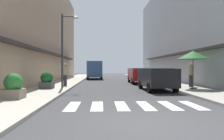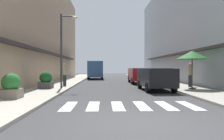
{
  "view_description": "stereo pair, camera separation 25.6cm",
  "coord_description": "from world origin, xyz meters",
  "px_view_note": "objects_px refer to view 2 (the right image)",
  "views": [
    {
      "loc": [
        -1.25,
        -5.95,
        1.5
      ],
      "look_at": [
        -0.26,
        15.4,
        1.29
      ],
      "focal_mm": 35.66,
      "sensor_mm": 36.0,
      "label": 1
    },
    {
      "loc": [
        -0.99,
        -5.96,
        1.5
      ],
      "look_at": [
        -0.26,
        15.4,
        1.29
      ],
      "focal_mm": 35.66,
      "sensor_mm": 36.0,
      "label": 2
    }
  ],
  "objects_px": {
    "cafe_umbrella": "(192,55)",
    "planter_corner": "(11,86)",
    "planter_midblock": "(46,80)",
    "pedestrian_walking_near": "(190,74)",
    "parked_car_near": "(156,77)",
    "delivery_van": "(95,68)",
    "parked_car_mid": "(139,74)",
    "street_lamp": "(64,42)",
    "pedestrian_walking_far": "(65,74)"
  },
  "relations": [
    {
      "from": "planter_corner",
      "to": "pedestrian_walking_far",
      "type": "bearing_deg",
      "value": 80.72
    },
    {
      "from": "parked_car_mid",
      "to": "delivery_van",
      "type": "height_order",
      "value": "delivery_van"
    },
    {
      "from": "parked_car_mid",
      "to": "pedestrian_walking_near",
      "type": "height_order",
      "value": "pedestrian_walking_near"
    },
    {
      "from": "cafe_umbrella",
      "to": "pedestrian_walking_near",
      "type": "distance_m",
      "value": 2.06
    },
    {
      "from": "street_lamp",
      "to": "pedestrian_walking_far",
      "type": "height_order",
      "value": "street_lamp"
    },
    {
      "from": "parked_car_near",
      "to": "delivery_van",
      "type": "xyz_separation_m",
      "value": [
        -4.56,
        15.69,
        0.48
      ]
    },
    {
      "from": "parked_car_near",
      "to": "planter_corner",
      "type": "distance_m",
      "value": 8.68
    },
    {
      "from": "street_lamp",
      "to": "pedestrian_walking_far",
      "type": "distance_m",
      "value": 2.95
    },
    {
      "from": "pedestrian_walking_far",
      "to": "planter_midblock",
      "type": "bearing_deg",
      "value": 53.19
    },
    {
      "from": "parked_car_near",
      "to": "planter_midblock",
      "type": "height_order",
      "value": "parked_car_near"
    },
    {
      "from": "delivery_van",
      "to": "pedestrian_walking_near",
      "type": "bearing_deg",
      "value": -62.39
    },
    {
      "from": "planter_midblock",
      "to": "parked_car_near",
      "type": "bearing_deg",
      "value": -4.25
    },
    {
      "from": "parked_car_near",
      "to": "street_lamp",
      "type": "height_order",
      "value": "street_lamp"
    },
    {
      "from": "delivery_van",
      "to": "planter_midblock",
      "type": "relative_size",
      "value": 4.83
    },
    {
      "from": "planter_midblock",
      "to": "pedestrian_walking_far",
      "type": "xyz_separation_m",
      "value": [
        0.84,
        2.31,
        0.37
      ]
    },
    {
      "from": "street_lamp",
      "to": "planter_midblock",
      "type": "distance_m",
      "value": 2.86
    },
    {
      "from": "planter_corner",
      "to": "parked_car_near",
      "type": "bearing_deg",
      "value": 29.18
    },
    {
      "from": "cafe_umbrella",
      "to": "planter_corner",
      "type": "height_order",
      "value": "cafe_umbrella"
    },
    {
      "from": "parked_car_mid",
      "to": "pedestrian_walking_near",
      "type": "relative_size",
      "value": 2.54
    },
    {
      "from": "street_lamp",
      "to": "cafe_umbrella",
      "type": "distance_m",
      "value": 8.61
    },
    {
      "from": "delivery_van",
      "to": "pedestrian_walking_near",
      "type": "distance_m",
      "value": 16.05
    },
    {
      "from": "planter_midblock",
      "to": "pedestrian_walking_near",
      "type": "bearing_deg",
      "value": 5.27
    },
    {
      "from": "street_lamp",
      "to": "planter_midblock",
      "type": "xyz_separation_m",
      "value": [
        -1.15,
        -0.38,
        -2.59
      ]
    },
    {
      "from": "planter_corner",
      "to": "pedestrian_walking_near",
      "type": "height_order",
      "value": "pedestrian_walking_near"
    },
    {
      "from": "delivery_van",
      "to": "planter_midblock",
      "type": "height_order",
      "value": "delivery_van"
    },
    {
      "from": "parked_car_near",
      "to": "street_lamp",
      "type": "relative_size",
      "value": 0.8
    },
    {
      "from": "parked_car_near",
      "to": "cafe_umbrella",
      "type": "bearing_deg",
      "value": -1.47
    },
    {
      "from": "parked_car_near",
      "to": "pedestrian_walking_near",
      "type": "relative_size",
      "value": 2.33
    },
    {
      "from": "street_lamp",
      "to": "cafe_umbrella",
      "type": "relative_size",
      "value": 2.03
    },
    {
      "from": "street_lamp",
      "to": "cafe_umbrella",
      "type": "xyz_separation_m",
      "value": [
        8.51,
        -0.98,
        -0.91
      ]
    },
    {
      "from": "delivery_van",
      "to": "planter_corner",
      "type": "relative_size",
      "value": 4.81
    },
    {
      "from": "delivery_van",
      "to": "pedestrian_walking_near",
      "type": "xyz_separation_m",
      "value": [
        7.43,
        -14.22,
        -0.37
      ]
    },
    {
      "from": "planter_corner",
      "to": "pedestrian_walking_far",
      "type": "xyz_separation_m",
      "value": [
        1.16,
        7.08,
        0.37
      ]
    },
    {
      "from": "parked_car_near",
      "to": "parked_car_mid",
      "type": "xyz_separation_m",
      "value": [
        0.0,
        6.85,
        0.0
      ]
    },
    {
      "from": "pedestrian_walking_far",
      "to": "pedestrian_walking_near",
      "type": "bearing_deg",
      "value": 154.68
    },
    {
      "from": "delivery_van",
      "to": "pedestrian_walking_far",
      "type": "distance_m",
      "value": 12.98
    },
    {
      "from": "cafe_umbrella",
      "to": "planter_corner",
      "type": "distance_m",
      "value": 10.95
    },
    {
      "from": "parked_car_mid",
      "to": "planter_midblock",
      "type": "height_order",
      "value": "parked_car_mid"
    },
    {
      "from": "street_lamp",
      "to": "delivery_van",
      "type": "bearing_deg",
      "value": 84.04
    },
    {
      "from": "parked_car_near",
      "to": "planter_midblock",
      "type": "relative_size",
      "value": 3.6
    },
    {
      "from": "delivery_van",
      "to": "planter_corner",
      "type": "distance_m",
      "value": 20.16
    },
    {
      "from": "pedestrian_walking_near",
      "to": "pedestrian_walking_far",
      "type": "distance_m",
      "value": 9.39
    },
    {
      "from": "planter_midblock",
      "to": "pedestrian_walking_near",
      "type": "xyz_separation_m",
      "value": [
        10.13,
        0.93,
        0.39
      ]
    },
    {
      "from": "parked_car_near",
      "to": "parked_car_mid",
      "type": "bearing_deg",
      "value": 90.0
    },
    {
      "from": "planter_corner",
      "to": "delivery_van",
      "type": "bearing_deg",
      "value": 81.4
    },
    {
      "from": "cafe_umbrella",
      "to": "pedestrian_walking_far",
      "type": "bearing_deg",
      "value": 161.76
    },
    {
      "from": "cafe_umbrella",
      "to": "parked_car_near",
      "type": "bearing_deg",
      "value": 178.53
    },
    {
      "from": "cafe_umbrella",
      "to": "planter_corner",
      "type": "xyz_separation_m",
      "value": [
        -9.98,
        -4.17,
        -1.67
      ]
    },
    {
      "from": "delivery_van",
      "to": "planter_midblock",
      "type": "bearing_deg",
      "value": -100.08
    },
    {
      "from": "planter_midblock",
      "to": "planter_corner",
      "type": "bearing_deg",
      "value": -93.85
    }
  ]
}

